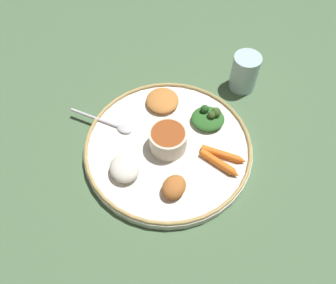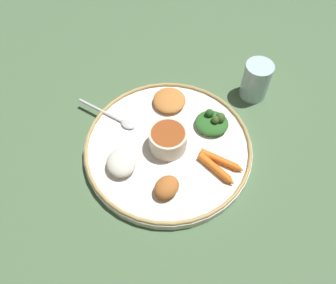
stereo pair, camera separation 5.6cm
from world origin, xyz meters
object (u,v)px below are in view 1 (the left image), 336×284
(carrot_near_spoon, at_px, (219,163))
(drinking_glass, at_px, (244,74))
(spoon, at_px, (111,124))
(center_bowl, at_px, (168,139))
(carrot_outer, at_px, (223,154))
(greens_pile, at_px, (208,118))

(carrot_near_spoon, xyz_separation_m, drinking_glass, (-0.16, 0.20, 0.01))
(drinking_glass, bearing_deg, spoon, -99.72)
(center_bowl, height_order, carrot_outer, center_bowl)
(spoon, distance_m, carrot_outer, 0.26)
(center_bowl, distance_m, spoon, 0.14)
(spoon, xyz_separation_m, drinking_glass, (0.06, 0.34, 0.02))
(center_bowl, bearing_deg, spoon, -147.14)
(drinking_glass, bearing_deg, carrot_outer, -50.62)
(greens_pile, xyz_separation_m, carrot_outer, (0.09, -0.03, -0.01))
(carrot_outer, xyz_separation_m, drinking_glass, (-0.15, 0.18, 0.01))
(center_bowl, relative_size, spoon, 0.58)
(spoon, relative_size, carrot_outer, 1.59)
(spoon, height_order, drinking_glass, drinking_glass)
(center_bowl, distance_m, carrot_outer, 0.12)
(greens_pile, relative_size, drinking_glass, 1.07)
(spoon, distance_m, greens_pile, 0.22)
(spoon, height_order, carrot_near_spoon, carrot_near_spoon)
(drinking_glass, bearing_deg, greens_pile, -69.74)
(spoon, bearing_deg, carrot_near_spoon, 32.51)
(spoon, distance_m, carrot_near_spoon, 0.26)
(center_bowl, distance_m, greens_pile, 0.11)
(center_bowl, height_order, drinking_glass, drinking_glass)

